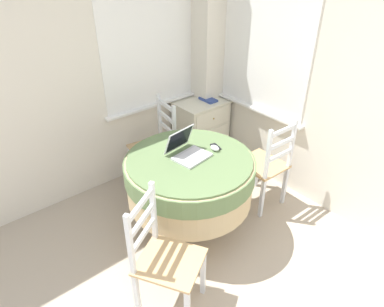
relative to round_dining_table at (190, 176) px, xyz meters
name	(u,v)px	position (x,y,z in m)	size (l,w,h in m)	color
corner_room_shell	(202,87)	(0.28, 0.18, 0.69)	(4.50, 4.55, 2.55)	silver
round_dining_table	(190,176)	(0.00, 0.00, 0.00)	(1.11, 1.11, 0.77)	#4C3D2D
laptop	(187,151)	(0.02, 0.05, 0.23)	(0.33, 0.34, 0.23)	silver
computer_mouse	(215,148)	(0.25, -0.04, 0.20)	(0.06, 0.09, 0.05)	white
cell_phone	(216,147)	(0.29, 0.00, 0.19)	(0.08, 0.12, 0.01)	black
dining_chair_near_back_window	(156,146)	(0.19, 0.80, -0.13)	(0.48, 0.45, 0.96)	tan
dining_chair_near_right_window	(266,165)	(0.80, -0.19, -0.13)	(0.40, 0.44, 0.96)	tan
dining_chair_camera_near	(164,259)	(-0.64, -0.50, -0.13)	(0.55, 0.56, 0.96)	tan
corner_cabinet	(201,130)	(0.91, 0.90, -0.22)	(0.58, 0.45, 0.74)	silver
book_on_cabinet	(208,99)	(0.99, 0.87, 0.16)	(0.12, 0.21, 0.02)	#33478C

